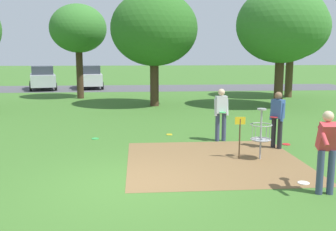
{
  "coord_description": "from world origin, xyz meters",
  "views": [
    {
      "loc": [
        0.21,
        -8.03,
        2.85
      ],
      "look_at": [
        1.12,
        3.22,
        1.0
      ],
      "focal_mm": 41.01,
      "sensor_mm": 36.0,
      "label": 1
    }
  ],
  "objects": [
    {
      "name": "frisbee_by_tee",
      "position": [
        -1.21,
        4.67,
        0.01
      ],
      "size": [
        0.24,
        0.24,
        0.02
      ],
      "primitive_type": "cylinder",
      "color": "green",
      "rests_on": "ground"
    },
    {
      "name": "frisbee_far_right",
      "position": [
        1.32,
        5.12,
        0.01
      ],
      "size": [
        0.21,
        0.21,
        0.02
      ],
      "primitive_type": "cylinder",
      "color": "gold",
      "rests_on": "ground"
    },
    {
      "name": "frisbee_near_basket",
      "position": [
        4.86,
        3.36,
        0.01
      ],
      "size": [
        0.25,
        0.25,
        0.02
      ],
      "primitive_type": "cylinder",
      "color": "red",
      "rests_on": "ground"
    },
    {
      "name": "tree_near_right",
      "position": [
        7.68,
        11.69,
        4.27
      ],
      "size": [
        4.64,
        4.64,
        6.26
      ],
      "color": "#422D1E",
      "rests_on": "ground"
    },
    {
      "name": "disc_golf_basket",
      "position": [
        3.45,
        1.82,
        0.75
      ],
      "size": [
        0.98,
        0.58,
        1.39
      ],
      "color": "#9E9EA3",
      "rests_on": "ground"
    },
    {
      "name": "tree_mid_left",
      "position": [
        -3.36,
        16.49,
        4.29
      ],
      "size": [
        3.48,
        3.48,
        5.81
      ],
      "color": "#422D1E",
      "rests_on": "ground"
    },
    {
      "name": "tree_mid_center",
      "position": [
        1.15,
        12.6,
        4.08
      ],
      "size": [
        4.59,
        4.59,
        6.05
      ],
      "color": "#422D1E",
      "rests_on": "ground"
    },
    {
      "name": "dirt_tee_pad",
      "position": [
        2.24,
        1.72,
        0.0
      ],
      "size": [
        4.61,
        4.42,
        0.01
      ],
      "primitive_type": "cube",
      "color": "brown",
      "rests_on": "ground"
    },
    {
      "name": "player_foreground_watching",
      "position": [
        4.0,
        -0.82,
        0.99
      ],
      "size": [
        0.57,
        1.08,
        1.71
      ],
      "color": "#384260",
      "rests_on": "ground"
    },
    {
      "name": "player_waiting_left",
      "position": [
        2.91,
        4.04,
        0.97
      ],
      "size": [
        0.48,
        0.42,
        1.71
      ],
      "color": "#384260",
      "rests_on": "ground"
    },
    {
      "name": "parked_car_center_left",
      "position": [
        -3.58,
        23.53,
        0.92
      ],
      "size": [
        2.41,
        4.41,
        1.84
      ],
      "color": "silver",
      "rests_on": "ground"
    },
    {
      "name": "parking_lot_strip",
      "position": [
        0.0,
        23.28,
        0.0
      ],
      "size": [
        36.0,
        6.0,
        0.01
      ],
      "primitive_type": "cube",
      "color": "#4C4C51",
      "rests_on": "ground"
    },
    {
      "name": "frisbee_mid_grass",
      "position": [
        3.85,
        -0.19,
        0.01
      ],
      "size": [
        0.26,
        0.26,
        0.02
      ],
      "primitive_type": "cylinder",
      "color": "white",
      "rests_on": "ground"
    },
    {
      "name": "parked_car_leftmost",
      "position": [
        -7.19,
        22.84,
        0.92
      ],
      "size": [
        2.81,
        4.52,
        1.84
      ],
      "color": "#B2B7BC",
      "rests_on": "ground"
    },
    {
      "name": "ground_plane",
      "position": [
        0.0,
        0.0,
        0.0
      ],
      "size": [
        160.0,
        160.0,
        0.0
      ],
      "primitive_type": "plane",
      "color": "#3D6B28"
    },
    {
      "name": "tree_mid_right",
      "position": [
        10.01,
        16.1,
        4.43
      ],
      "size": [
        4.76,
        4.76,
        6.47
      ],
      "color": "#4C3823",
      "rests_on": "ground"
    },
    {
      "name": "player_throwing",
      "position": [
        4.38,
        2.97,
        0.97
      ],
      "size": [
        0.45,
        0.48,
        1.71
      ],
      "color": "#232328",
      "rests_on": "ground"
    }
  ]
}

